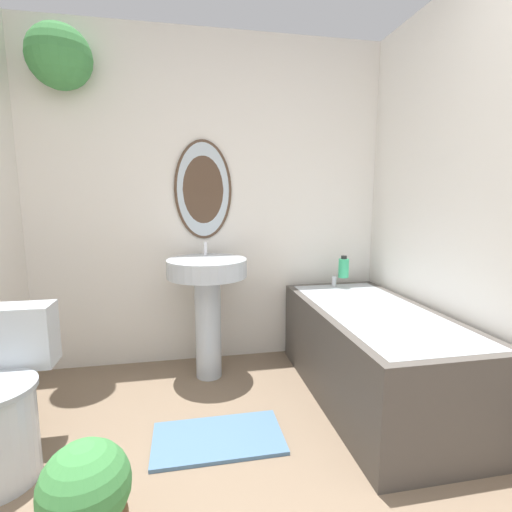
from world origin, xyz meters
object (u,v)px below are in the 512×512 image
Objects in this scene: pedestal_sink at (207,292)px; shampoo_bottle at (344,268)px; bathtub at (373,352)px; potted_plant at (86,502)px.

pedestal_sink reaches higher than shampoo_bottle.
pedestal_sink reaches higher than bathtub.
shampoo_bottle reaches higher than bathtub.
pedestal_sink is 1.13m from bathtub.
shampoo_bottle is 0.38× the size of potted_plant.
shampoo_bottle is (0.05, 0.57, 0.42)m from bathtub.
shampoo_bottle reaches higher than potted_plant.
potted_plant is (-0.49, -1.28, -0.38)m from pedestal_sink.
pedestal_sink is 1.04m from shampoo_bottle.
pedestal_sink is 5.64× the size of shampoo_bottle.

